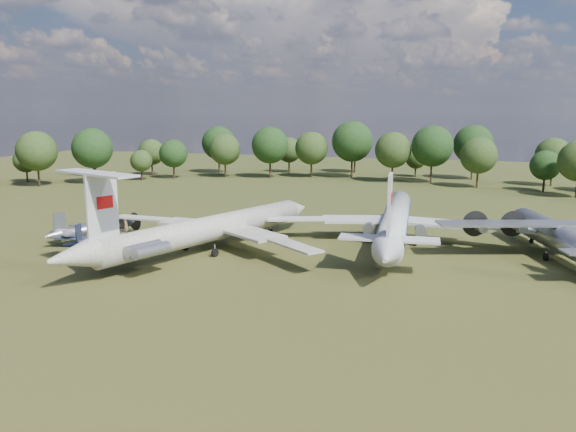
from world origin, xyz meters
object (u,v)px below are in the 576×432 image
(small_prop_west, at_px, (94,241))
(person_on_il62, at_px, (126,226))
(il62_airliner, at_px, (210,234))
(small_prop_northwest, at_px, (94,232))
(an12_transport, at_px, (561,241))
(tu104_jet, at_px, (395,226))

(small_prop_west, xyz_separation_m, person_on_il62, (11.10, -8.69, 4.48))
(il62_airliner, bearing_deg, person_on_il62, -90.00)
(small_prop_northwest, xyz_separation_m, person_on_il62, (14.37, -13.03, 4.36))
(il62_airliner, distance_m, person_on_il62, 13.41)
(il62_airliner, xyz_separation_m, small_prop_northwest, (-18.72, 0.77, -1.14))
(il62_airliner, height_order, small_prop_northwest, il62_airliner)
(il62_airliner, relative_size, small_prop_west, 3.26)
(an12_transport, xyz_separation_m, small_prop_west, (-58.92, -13.57, -1.17))
(an12_transport, distance_m, small_prop_northwest, 62.88)
(small_prop_west, bearing_deg, an12_transport, -1.90)
(small_prop_northwest, bearing_deg, tu104_jet, 35.51)
(il62_airliner, xyz_separation_m, person_on_il62, (-4.35, -12.27, 3.22))
(il62_airliner, relative_size, an12_transport, 1.40)
(il62_airliner, height_order, tu104_jet, tu104_jet)
(tu104_jet, xyz_separation_m, small_prop_west, (-38.06, -15.90, -1.38))
(small_prop_west, bearing_deg, small_prop_northwest, 112.08)
(small_prop_northwest, distance_m, person_on_il62, 19.88)
(tu104_jet, height_order, person_on_il62, person_on_il62)
(small_prop_northwest, bearing_deg, il62_airliner, 17.55)
(tu104_jet, bearing_deg, an12_transport, -11.29)
(small_prop_west, relative_size, small_prop_northwest, 0.90)
(tu104_jet, height_order, small_prop_northwest, tu104_jet)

